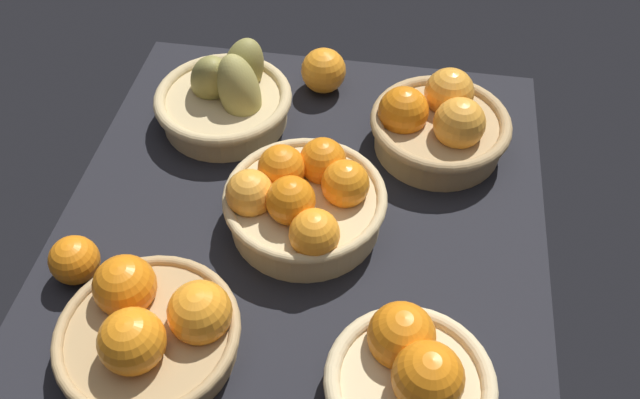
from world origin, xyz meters
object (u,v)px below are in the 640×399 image
(basket_near_left_pears, at_px, (226,97))
(basket_far_right, at_px, (411,376))
(basket_center, at_px, (304,201))
(loose_orange_front_gap, at_px, (324,71))
(basket_near_right, at_px, (151,329))
(basket_far_left, at_px, (438,124))
(loose_orange_back_gap, at_px, (74,260))

(basket_near_left_pears, relative_size, basket_far_right, 1.13)
(basket_center, xyz_separation_m, loose_orange_front_gap, (-0.31, -0.02, -0.01))
(basket_near_left_pears, bearing_deg, loose_orange_front_gap, 124.36)
(basket_center, bearing_deg, basket_near_right, -33.53)
(basket_far_left, bearing_deg, basket_near_right, -38.26)
(basket_near_right, relative_size, loose_orange_back_gap, 3.40)
(loose_orange_front_gap, height_order, loose_orange_back_gap, loose_orange_front_gap)
(basket_far_right, relative_size, loose_orange_back_gap, 3.00)
(basket_far_right, height_order, loose_orange_back_gap, basket_far_right)
(basket_far_left, relative_size, loose_orange_front_gap, 2.84)
(basket_center, xyz_separation_m, basket_far_right, (0.24, 0.17, -0.01))
(basket_far_left, bearing_deg, loose_orange_front_gap, -119.40)
(basket_center, height_order, basket_far_right, basket_center)
(basket_near_right, distance_m, basket_far_right, 0.32)
(basket_far_left, relative_size, basket_near_right, 0.97)
(loose_orange_back_gap, bearing_deg, basket_center, 116.02)
(basket_far_right, bearing_deg, basket_center, -144.78)
(basket_center, bearing_deg, basket_far_right, 35.22)
(basket_far_left, xyz_separation_m, loose_orange_back_gap, (0.34, -0.48, -0.01))
(loose_orange_back_gap, bearing_deg, basket_near_right, 57.58)
(basket_near_left_pears, height_order, basket_near_right, basket_near_left_pears)
(basket_near_left_pears, distance_m, basket_far_left, 0.35)
(basket_near_left_pears, bearing_deg, basket_far_right, 36.87)
(loose_orange_front_gap, bearing_deg, basket_far_left, 60.60)
(loose_orange_front_gap, bearing_deg, basket_far_right, 19.00)
(basket_near_right, distance_m, loose_orange_back_gap, 0.16)
(basket_near_right, xyz_separation_m, basket_far_right, (0.01, 0.32, 0.00))
(basket_near_left_pears, distance_m, basket_center, 0.27)
(loose_orange_back_gap, bearing_deg, basket_far_right, 77.77)
(basket_near_right, xyz_separation_m, loose_orange_front_gap, (-0.54, 0.13, 0.00))
(basket_near_right, bearing_deg, basket_center, 146.47)
(basket_far_left, bearing_deg, basket_far_right, -1.76)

